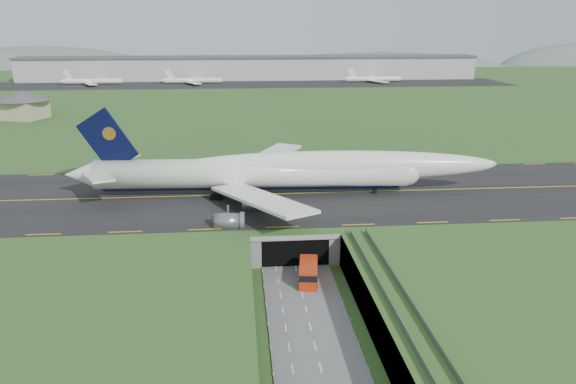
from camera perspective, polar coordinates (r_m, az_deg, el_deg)
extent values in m
plane|color=#355A24|center=(93.56, 1.26, -9.63)|extent=(900.00, 900.00, 0.00)
cube|color=gray|center=(92.27, 1.27, -7.96)|extent=(800.00, 800.00, 6.00)
cube|color=slate|center=(86.89, 1.81, -11.74)|extent=(12.00, 75.00, 0.20)
cube|color=black|center=(121.98, -0.42, -0.19)|extent=(800.00, 44.00, 0.18)
cube|color=gray|center=(108.90, 0.18, -2.61)|extent=(16.00, 22.00, 1.00)
cube|color=gray|center=(109.36, -3.48, -3.95)|extent=(2.00, 22.00, 6.00)
cube|color=gray|center=(110.57, 3.80, -3.72)|extent=(2.00, 22.00, 6.00)
cube|color=black|center=(105.28, 0.43, -5.05)|extent=(12.00, 12.00, 5.00)
cube|color=#A8A8A3|center=(98.54, 0.77, -4.66)|extent=(17.00, 0.50, 0.80)
cube|color=#A8A8A3|center=(76.77, 11.20, -11.33)|extent=(3.00, 53.00, 0.50)
cube|color=gray|center=(76.06, 10.20, -10.91)|extent=(0.06, 53.00, 1.00)
cube|color=gray|center=(76.81, 12.25, -10.75)|extent=(0.06, 53.00, 1.00)
cylinder|color=#A8A8A3|center=(70.52, 13.26, -17.04)|extent=(0.90, 0.90, 5.60)
cylinder|color=#A8A8A3|center=(80.29, 10.58, -12.40)|extent=(0.90, 0.90, 5.60)
cylinder|color=#A8A8A3|center=(90.59, 8.56, -8.78)|extent=(0.90, 0.90, 5.60)
cylinder|color=white|center=(119.87, -3.68, 1.94)|extent=(66.61, 9.54, 6.25)
sphere|color=white|center=(123.53, 11.91, 2.05)|extent=(6.42, 6.42, 6.12)
cone|color=white|center=(126.11, -20.32, 1.66)|extent=(7.12, 6.27, 5.93)
ellipsoid|color=white|center=(120.39, 4.88, 2.67)|extent=(70.33, 9.23, 6.56)
ellipsoid|color=black|center=(123.11, 11.49, 2.40)|extent=(4.50, 2.95, 2.19)
cylinder|color=black|center=(120.51, -3.66, 0.82)|extent=(63.11, 5.76, 2.62)
cube|color=white|center=(135.23, -2.69, 3.22)|extent=(21.61, 28.28, 2.63)
cube|color=white|center=(130.93, -16.99, 3.16)|extent=(9.28, 11.48, 1.00)
cube|color=white|center=(105.09, -2.80, -0.72)|extent=(19.43, 29.15, 2.63)
cube|color=white|center=(117.25, -18.73, 1.48)|extent=(8.54, 11.59, 1.00)
cube|color=black|center=(122.70, -17.84, 5.02)|extent=(12.43, 1.20, 13.81)
cylinder|color=gold|center=(122.30, -17.67, 5.70)|extent=(2.76, 0.82, 2.73)
cylinder|color=slate|center=(129.85, -3.24, 1.27)|extent=(5.23, 3.47, 3.22)
cylinder|color=slate|center=(139.91, -5.07, 2.36)|extent=(5.23, 3.47, 3.22)
cylinder|color=slate|center=(112.07, -3.39, -1.24)|extent=(5.23, 3.47, 3.22)
cylinder|color=slate|center=(102.58, -6.07, -3.02)|extent=(5.23, 3.47, 3.22)
cylinder|color=black|center=(123.24, 8.80, 0.09)|extent=(1.10, 0.54, 1.07)
cube|color=black|center=(121.20, -5.72, -0.01)|extent=(6.19, 7.12, 1.37)
cube|color=red|center=(94.46, 2.08, -8.16)|extent=(4.03, 8.29, 3.18)
cube|color=black|center=(94.19, 2.09, -7.81)|extent=(4.11, 8.41, 1.06)
cube|color=black|center=(95.02, 2.08, -8.89)|extent=(3.75, 7.74, 0.53)
cylinder|color=black|center=(92.60, 1.19, -9.52)|extent=(0.50, 1.00, 0.96)
cylinder|color=black|center=(97.39, 1.28, -8.14)|extent=(0.50, 1.00, 0.96)
cylinder|color=black|center=(92.58, 2.92, -9.54)|extent=(0.50, 1.00, 0.96)
cylinder|color=black|center=(97.37, 2.92, -8.17)|extent=(0.50, 1.00, 0.96)
cube|color=tan|center=(243.44, -25.24, 7.57)|extent=(17.48, 17.48, 7.32)
cone|color=#4C4C51|center=(242.79, -25.40, 8.84)|extent=(25.63, 25.63, 3.66)
cube|color=#B2B2B2|center=(384.51, -3.75, 12.43)|extent=(300.00, 22.00, 15.00)
cube|color=#4C4C51|center=(384.04, -3.77, 13.55)|extent=(302.00, 24.00, 1.20)
cube|color=black|center=(355.26, -3.60, 10.90)|extent=(320.00, 50.00, 0.08)
cylinder|color=white|center=(370.77, -19.30, 10.57)|extent=(34.00, 3.20, 3.20)
cylinder|color=white|center=(361.00, -9.68, 11.12)|extent=(34.00, 3.20, 3.20)
cylinder|color=white|center=(370.18, 8.63, 11.29)|extent=(34.00, 3.20, 3.20)
ellipsoid|color=slate|center=(542.87, -23.79, 10.45)|extent=(220.00, 77.00, 56.00)
ellipsoid|color=slate|center=(531.39, 9.22, 11.51)|extent=(260.00, 91.00, 44.00)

